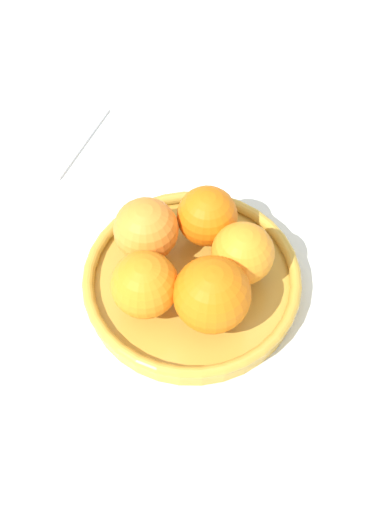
# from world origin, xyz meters

# --- Properties ---
(ground_plane) EXTENTS (4.00, 4.00, 0.00)m
(ground_plane) POSITION_xyz_m (0.00, 0.00, 0.00)
(ground_plane) COLOR silver
(fruit_bowl) EXTENTS (0.24, 0.24, 0.03)m
(fruit_bowl) POSITION_xyz_m (0.00, 0.00, 0.02)
(fruit_bowl) COLOR gold
(fruit_bowl) RESTS_ON ground_plane
(orange_pile) EXTENTS (0.18, 0.17, 0.08)m
(orange_pile) POSITION_xyz_m (0.00, -0.00, 0.07)
(orange_pile) COLOR orange
(orange_pile) RESTS_ON fruit_bowl
(napkin_folded) EXTENTS (0.18, 0.18, 0.01)m
(napkin_folded) POSITION_xyz_m (-0.26, -0.17, 0.00)
(napkin_folded) COLOR white
(napkin_folded) RESTS_ON ground_plane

